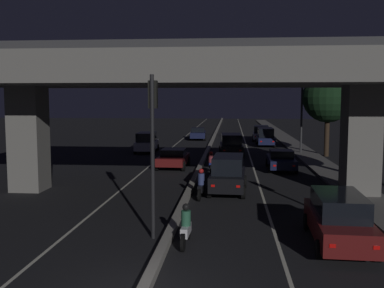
{
  "coord_description": "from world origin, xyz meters",
  "views": [
    {
      "loc": [
        2.12,
        -10.29,
        4.86
      ],
      "look_at": [
        -0.95,
        24.92,
        1.28
      ],
      "focal_mm": 42.0,
      "sensor_mm": 36.0,
      "label": 1
    }
  ],
  "objects_px": {
    "car_white_second_oncoming": "(147,142)",
    "car_dark_blue_third_oncoming": "(198,134)",
    "traffic_light_left_of_median": "(153,128)",
    "car_dark_red_lead": "(339,218)",
    "street_lamp": "(299,97)",
    "car_dark_blue_fifth": "(265,136)",
    "car_dark_blue_third": "(281,160)",
    "car_dark_red_lead_oncoming": "(173,158)",
    "pedestrian_on_sidewalk": "(358,175)",
    "motorcycle_white_filtering_near": "(186,228)",
    "car_black_second": "(228,173)",
    "motorcycle_black_filtering_mid": "(201,186)",
    "motorcycle_blue_filtering_far": "(211,164)",
    "car_white_sixth": "(261,133)",
    "car_black_fourth": "(231,144)"
  },
  "relations": [
    {
      "from": "traffic_light_left_of_median",
      "to": "motorcycle_white_filtering_near",
      "type": "height_order",
      "value": "traffic_light_left_of_median"
    },
    {
      "from": "car_black_fourth",
      "to": "car_dark_red_lead_oncoming",
      "type": "xyz_separation_m",
      "value": [
        -4.05,
        -7.19,
        -0.28
      ]
    },
    {
      "from": "car_dark_blue_fifth",
      "to": "motorcycle_white_filtering_near",
      "type": "height_order",
      "value": "car_dark_blue_fifth"
    },
    {
      "from": "car_dark_blue_fifth",
      "to": "motorcycle_white_filtering_near",
      "type": "bearing_deg",
      "value": 171.08
    },
    {
      "from": "street_lamp",
      "to": "car_dark_blue_fifth",
      "type": "bearing_deg",
      "value": 109.38
    },
    {
      "from": "motorcycle_blue_filtering_far",
      "to": "car_white_sixth",
      "type": "bearing_deg",
      "value": -12.94
    },
    {
      "from": "car_black_second",
      "to": "car_dark_red_lead_oncoming",
      "type": "relative_size",
      "value": 1.06
    },
    {
      "from": "car_white_sixth",
      "to": "motorcycle_blue_filtering_far",
      "type": "height_order",
      "value": "car_white_sixth"
    },
    {
      "from": "car_white_sixth",
      "to": "car_dark_red_lead_oncoming",
      "type": "relative_size",
      "value": 1.14
    },
    {
      "from": "car_dark_blue_fifth",
      "to": "car_white_second_oncoming",
      "type": "xyz_separation_m",
      "value": [
        -11.21,
        -6.71,
        -0.02
      ]
    },
    {
      "from": "traffic_light_left_of_median",
      "to": "pedestrian_on_sidewalk",
      "type": "xyz_separation_m",
      "value": [
        9.01,
        7.56,
        -2.78
      ]
    },
    {
      "from": "car_dark_blue_fifth",
      "to": "car_dark_red_lead",
      "type": "bearing_deg",
      "value": 179.99
    },
    {
      "from": "street_lamp",
      "to": "car_dark_red_lead",
      "type": "xyz_separation_m",
      "value": [
        -2.31,
        -25.09,
        -4.17
      ]
    },
    {
      "from": "car_dark_red_lead",
      "to": "car_dark_blue_third_oncoming",
      "type": "bearing_deg",
      "value": 13.65
    },
    {
      "from": "traffic_light_left_of_median",
      "to": "car_dark_red_lead",
      "type": "distance_m",
      "value": 6.95
    },
    {
      "from": "traffic_light_left_of_median",
      "to": "car_dark_blue_fifth",
      "type": "bearing_deg",
      "value": 78.83
    },
    {
      "from": "car_dark_red_lead",
      "to": "traffic_light_left_of_median",
      "type": "bearing_deg",
      "value": 90.96
    },
    {
      "from": "motorcycle_white_filtering_near",
      "to": "pedestrian_on_sidewalk",
      "type": "xyz_separation_m",
      "value": [
        7.8,
        8.31,
        0.46
      ]
    },
    {
      "from": "street_lamp",
      "to": "car_white_second_oncoming",
      "type": "xyz_separation_m",
      "value": [
        -13.56,
        -0.02,
        -4.1
      ]
    },
    {
      "from": "pedestrian_on_sidewalk",
      "to": "car_dark_red_lead",
      "type": "bearing_deg",
      "value": -109.44
    },
    {
      "from": "street_lamp",
      "to": "car_dark_blue_third",
      "type": "xyz_separation_m",
      "value": [
        -2.48,
        -9.36,
        -4.35
      ]
    },
    {
      "from": "car_dark_red_lead_oncoming",
      "to": "motorcycle_white_filtering_near",
      "type": "xyz_separation_m",
      "value": [
        2.56,
        -16.6,
        -0.11
      ]
    },
    {
      "from": "traffic_light_left_of_median",
      "to": "car_black_fourth",
      "type": "height_order",
      "value": "traffic_light_left_of_median"
    },
    {
      "from": "car_white_sixth",
      "to": "motorcycle_blue_filtering_far",
      "type": "distance_m",
      "value": 23.89
    },
    {
      "from": "car_dark_red_lead",
      "to": "car_dark_blue_fifth",
      "type": "relative_size",
      "value": 1.05
    },
    {
      "from": "motorcycle_black_filtering_mid",
      "to": "pedestrian_on_sidewalk",
      "type": "relative_size",
      "value": 1.06
    },
    {
      "from": "car_dark_blue_third",
      "to": "car_dark_blue_fifth",
      "type": "relative_size",
      "value": 0.95
    },
    {
      "from": "motorcycle_black_filtering_mid",
      "to": "motorcycle_white_filtering_near",
      "type": "bearing_deg",
      "value": -176.51
    },
    {
      "from": "car_dark_red_lead_oncoming",
      "to": "pedestrian_on_sidewalk",
      "type": "distance_m",
      "value": 13.27
    },
    {
      "from": "motorcycle_blue_filtering_far",
      "to": "car_dark_red_lead_oncoming",
      "type": "bearing_deg",
      "value": 54.39
    },
    {
      "from": "traffic_light_left_of_median",
      "to": "car_white_second_oncoming",
      "type": "relative_size",
      "value": 1.32
    },
    {
      "from": "traffic_light_left_of_median",
      "to": "car_white_second_oncoming",
      "type": "xyz_separation_m",
      "value": [
        -4.97,
        24.9,
        -2.9
      ]
    },
    {
      "from": "street_lamp",
      "to": "car_dark_blue_third_oncoming",
      "type": "height_order",
      "value": "street_lamp"
    },
    {
      "from": "car_dark_red_lead",
      "to": "car_dark_blue_third",
      "type": "height_order",
      "value": "car_dark_red_lead"
    },
    {
      "from": "traffic_light_left_of_median",
      "to": "street_lamp",
      "type": "bearing_deg",
      "value": 70.98
    },
    {
      "from": "car_dark_blue_third",
      "to": "car_black_fourth",
      "type": "height_order",
      "value": "car_black_fourth"
    },
    {
      "from": "traffic_light_left_of_median",
      "to": "car_dark_red_lead",
      "type": "xyz_separation_m",
      "value": [
        6.28,
        -0.17,
        -2.97
      ]
    },
    {
      "from": "car_black_second",
      "to": "car_dark_blue_third",
      "type": "relative_size",
      "value": 0.97
    },
    {
      "from": "traffic_light_left_of_median",
      "to": "car_black_second",
      "type": "relative_size",
      "value": 1.34
    },
    {
      "from": "car_black_fourth",
      "to": "car_black_second",
      "type": "bearing_deg",
      "value": 176.99
    },
    {
      "from": "car_dark_blue_fifth",
      "to": "motorcycle_black_filtering_mid",
      "type": "relative_size",
      "value": 2.38
    },
    {
      "from": "car_dark_red_lead_oncoming",
      "to": "car_dark_blue_third_oncoming",
      "type": "bearing_deg",
      "value": -178.67
    },
    {
      "from": "car_dark_blue_third",
      "to": "motorcycle_blue_filtering_far",
      "type": "xyz_separation_m",
      "value": [
        -4.72,
        -1.56,
        -0.08
      ]
    },
    {
      "from": "car_dark_blue_third",
      "to": "motorcycle_white_filtering_near",
      "type": "relative_size",
      "value": 2.31
    },
    {
      "from": "car_black_second",
      "to": "street_lamp",
      "type": "bearing_deg",
      "value": -16.63
    },
    {
      "from": "pedestrian_on_sidewalk",
      "to": "car_dark_red_lead_oncoming",
      "type": "bearing_deg",
      "value": 141.3
    },
    {
      "from": "car_white_sixth",
      "to": "motorcycle_black_filtering_mid",
      "type": "height_order",
      "value": "car_white_sixth"
    },
    {
      "from": "car_dark_blue_third",
      "to": "car_white_sixth",
      "type": "distance_m",
      "value": 21.84
    },
    {
      "from": "street_lamp",
      "to": "pedestrian_on_sidewalk",
      "type": "height_order",
      "value": "street_lamp"
    },
    {
      "from": "car_white_second_oncoming",
      "to": "car_dark_blue_third_oncoming",
      "type": "xyz_separation_m",
      "value": [
        3.72,
        13.16,
        -0.23
      ]
    }
  ]
}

